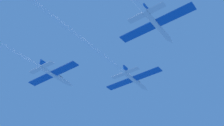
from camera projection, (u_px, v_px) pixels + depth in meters
jet_lead at (94, 48)px, 60.11m from camera, size 16.34×56.56×2.71m
jet_left_wing at (2, 44)px, 58.58m from camera, size 16.34×53.40×2.71m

